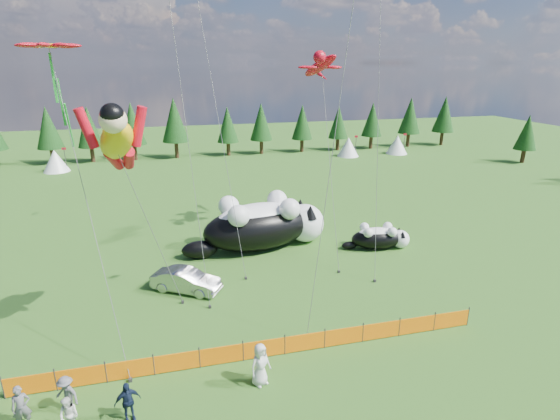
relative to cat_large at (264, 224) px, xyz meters
name	(u,v)px	position (x,y,z in m)	size (l,w,h in m)	color
ground	(253,323)	(-2.74, -9.76, -1.90)	(160.00, 160.00, 0.00)	#123C0A
safety_fence	(264,348)	(-2.74, -12.76, -1.39)	(22.06, 0.06, 1.10)	#262626
tree_line	(195,130)	(-2.74, 35.24, 2.10)	(90.00, 4.00, 8.00)	black
festival_tents	(276,150)	(8.26, 30.24, -0.50)	(50.00, 3.20, 2.80)	white
cat_large	(264,224)	(0.00, 0.00, 0.00)	(11.03, 5.08, 3.99)	black
cat_small	(380,237)	(8.36, -2.25, -1.02)	(5.11, 2.42, 1.85)	black
car	(186,281)	(-6.00, -5.37, -1.20)	(1.47, 4.23, 1.39)	#A4A3A8
spectator_a	(21,407)	(-12.49, -14.57, -0.99)	(0.66, 0.44, 1.82)	#58575C
spectator_b	(69,416)	(-10.71, -15.32, -1.12)	(0.76, 0.45, 1.56)	silver
spectator_c	(128,402)	(-8.63, -15.18, -1.04)	(1.00, 0.51, 1.71)	#121B32
spectator_d	(67,395)	(-11.00, -14.15, -1.08)	(1.05, 0.54, 1.63)	#58575C
spectator_e	(260,365)	(-3.26, -14.44, -0.91)	(0.96, 0.63, 1.97)	silver
superhero_kite	(116,141)	(-8.52, -9.80, 8.13)	(5.00, 5.70, 12.28)	#ECAE0C
gecko_kite	(320,66)	(4.67, 1.83, 11.12)	(4.16, 10.41, 14.97)	red
flower_kite	(49,50)	(-11.22, -6.99, 11.89)	(4.19, 7.70, 15.25)	red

